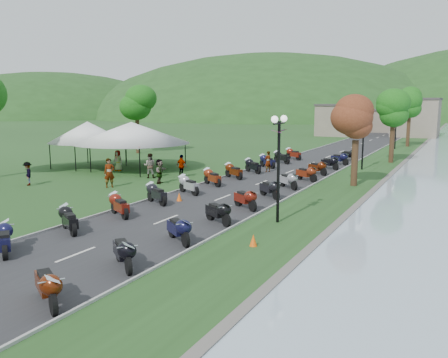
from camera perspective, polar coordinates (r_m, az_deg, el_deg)
The scene contains 11 objects.
road at distance 44.88m, azimuth 10.46°, elevation 1.86°, with size 7.00×120.00×0.02m, color #2D2D2F.
hills_backdrop at distance 203.13m, azimuth 23.75°, elevation 6.90°, with size 360.00×120.00×76.00m, color #285621, non-canonical shape.
far_building at distance 88.94m, azimuth 17.75°, elevation 6.79°, with size 18.00×16.00×5.00m, color gray.
moto_row_left at distance 26.83m, azimuth -8.07°, elevation -1.84°, with size 2.60×48.77×1.10m, color #331411, non-canonical shape.
moto_row_right at distance 26.87m, azimuth 4.24°, elevation -1.76°, with size 2.60×46.66×1.10m, color #331411, non-canonical shape.
vendor_tent_main at distance 41.07m, azimuth -11.02°, elevation 3.96°, with size 6.56×6.56×4.00m, color white, non-canonical shape.
vendor_tent_side at distance 42.95m, azimuth -16.01°, elevation 4.00°, with size 4.50×4.50×4.00m, color white, non-canonical shape.
tree_lakeside at distance 33.14m, azimuth 15.58°, elevation 5.25°, with size 2.55×2.55×7.09m, color #217319, non-canonical shape.
pedestrian_a at distance 32.69m, azimuth -13.56°, elevation -0.99°, with size 0.72×0.53×1.97m, color slate.
pedestrian_b at distance 36.19m, azimuth -8.88°, elevation 0.13°, with size 0.91×0.50×1.86m, color slate.
pedestrian_c at distance 35.24m, azimuth -22.47°, elevation -0.71°, with size 1.05×0.44×1.63m, color slate.
Camera 1 is at (12.74, -2.65, 5.68)m, focal length 38.00 mm.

